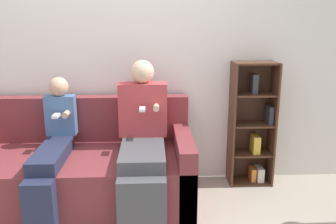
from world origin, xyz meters
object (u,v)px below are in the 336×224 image
at_px(couch, 74,171).
at_px(child_seated, 52,149).
at_px(adult_seated, 143,135).
at_px(bookshelf, 252,126).

height_order(couch, child_seated, child_seated).
relative_size(couch, adult_seated, 1.65).
xyz_separation_m(couch, bookshelf, (1.69, 0.37, 0.29)).
bearing_deg(bookshelf, adult_seated, -157.00).
distance_m(couch, bookshelf, 1.75).
bearing_deg(bookshelf, child_seated, -164.35).
bearing_deg(couch, child_seated, -133.56).
distance_m(adult_seated, bookshelf, 1.17).
xyz_separation_m(adult_seated, child_seated, (-0.75, -0.06, -0.09)).
bearing_deg(child_seated, bookshelf, 15.65).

